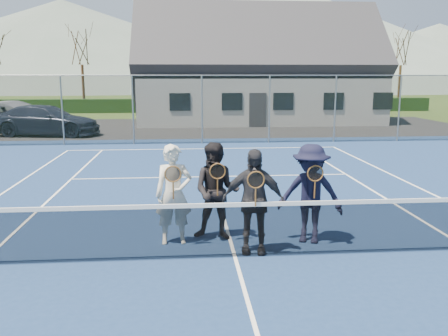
# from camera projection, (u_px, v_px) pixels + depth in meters

# --- Properties ---
(ground) EXTENTS (220.00, 220.00, 0.00)m
(ground) POSITION_uv_depth(u_px,v_px,m) (198.00, 128.00, 27.47)
(ground) COLOR #334B1A
(ground) RESTS_ON ground
(court_surface) EXTENTS (30.00, 30.00, 0.02)m
(court_surface) POSITION_uv_depth(u_px,v_px,m) (235.00, 258.00, 7.91)
(court_surface) COLOR navy
(court_surface) RESTS_ON ground
(tarmac_carpark) EXTENTS (40.00, 12.00, 0.01)m
(tarmac_carpark) POSITION_uv_depth(u_px,v_px,m) (128.00, 128.00, 27.13)
(tarmac_carpark) COLOR black
(tarmac_carpark) RESTS_ON ground
(hedge_row) EXTENTS (40.00, 1.20, 1.10)m
(hedge_row) POSITION_uv_depth(u_px,v_px,m) (193.00, 105.00, 39.09)
(hedge_row) COLOR black
(hedge_row) RESTS_ON ground
(hill_west) EXTENTS (110.00, 110.00, 18.00)m
(hill_west) POSITION_uv_depth(u_px,v_px,m) (64.00, 45.00, 96.95)
(hill_west) COLOR #53645B
(hill_west) RESTS_ON ground
(hill_centre) EXTENTS (120.00, 120.00, 22.00)m
(hill_centre) POSITION_uv_depth(u_px,v_px,m) (280.00, 37.00, 100.34)
(hill_centre) COLOR slate
(hill_centre) RESTS_ON ground
(hill_east) EXTENTS (90.00, 90.00, 14.00)m
(hill_east) POSITION_uv_depth(u_px,v_px,m) (437.00, 57.00, 104.05)
(hill_east) COLOR slate
(hill_east) RESTS_ON ground
(car_b) EXTENTS (5.25, 2.81, 1.64)m
(car_b) POSITION_uv_depth(u_px,v_px,m) (13.00, 117.00, 25.12)
(car_b) COLOR gray
(car_b) RESTS_ON ground
(car_c) EXTENTS (5.58, 3.06, 1.53)m
(car_c) POSITION_uv_depth(u_px,v_px,m) (47.00, 121.00, 23.78)
(car_c) COLOR #181E30
(car_c) RESTS_ON ground
(court_markings) EXTENTS (11.03, 23.83, 0.01)m
(court_markings) POSITION_uv_depth(u_px,v_px,m) (235.00, 257.00, 7.91)
(court_markings) COLOR white
(court_markings) RESTS_ON court_surface
(tennis_net) EXTENTS (11.68, 0.08, 1.10)m
(tennis_net) POSITION_uv_depth(u_px,v_px,m) (235.00, 228.00, 7.81)
(tennis_net) COLOR slate
(tennis_net) RESTS_ON ground
(perimeter_fence) EXTENTS (30.07, 0.07, 3.02)m
(perimeter_fence) POSITION_uv_depth(u_px,v_px,m) (202.00, 109.00, 20.82)
(perimeter_fence) COLOR slate
(perimeter_fence) RESTS_ON ground
(clubhouse) EXTENTS (15.60, 8.20, 7.70)m
(clubhouse) POSITION_uv_depth(u_px,v_px,m) (256.00, 60.00, 30.94)
(clubhouse) COLOR silver
(clubhouse) RESTS_ON ground
(tree_b) EXTENTS (3.20, 3.20, 7.77)m
(tree_b) POSITION_uv_depth(u_px,v_px,m) (81.00, 40.00, 38.30)
(tree_b) COLOR #3C2215
(tree_b) RESTS_ON ground
(tree_c) EXTENTS (3.20, 3.20, 7.77)m
(tree_c) POSITION_uv_depth(u_px,v_px,m) (216.00, 41.00, 39.22)
(tree_c) COLOR #3B2515
(tree_c) RESTS_ON ground
(tree_d) EXTENTS (3.20, 3.20, 7.77)m
(tree_d) POSITION_uv_depth(u_px,v_px,m) (334.00, 42.00, 40.06)
(tree_d) COLOR #362513
(tree_d) RESTS_ON ground
(tree_e) EXTENTS (3.20, 3.20, 7.77)m
(tree_e) POSITION_uv_depth(u_px,v_px,m) (402.00, 42.00, 40.57)
(tree_e) COLOR #382514
(tree_e) RESTS_ON ground
(player_a) EXTENTS (0.69, 0.52, 1.80)m
(player_a) POSITION_uv_depth(u_px,v_px,m) (174.00, 194.00, 8.43)
(player_a) COLOR silver
(player_a) RESTS_ON court_surface
(player_b) EXTENTS (1.01, 0.87, 1.80)m
(player_b) POSITION_uv_depth(u_px,v_px,m) (217.00, 191.00, 8.67)
(player_b) COLOR black
(player_b) RESTS_ON court_surface
(player_c) EXTENTS (1.11, 0.61, 1.80)m
(player_c) POSITION_uv_depth(u_px,v_px,m) (253.00, 201.00, 7.99)
(player_c) COLOR #26262B
(player_c) RESTS_ON court_surface
(player_d) EXTENTS (1.33, 1.07, 1.80)m
(player_d) POSITION_uv_depth(u_px,v_px,m) (310.00, 194.00, 8.49)
(player_d) COLOR black
(player_d) RESTS_ON court_surface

